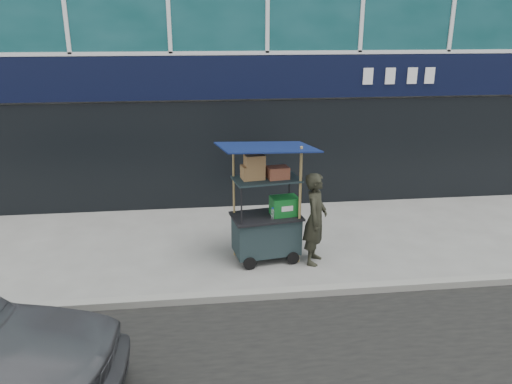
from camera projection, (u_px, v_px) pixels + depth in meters
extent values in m
plane|color=slate|center=(300.00, 289.00, 7.89)|extent=(80.00, 80.00, 0.00)
cube|color=gray|center=(302.00, 292.00, 7.68)|extent=(80.00, 0.18, 0.12)
cube|color=black|center=(267.00, 77.00, 10.59)|extent=(15.68, 0.06, 0.90)
cube|color=black|center=(266.00, 154.00, 11.17)|extent=(15.68, 0.04, 2.40)
cube|color=black|center=(266.00, 234.00, 8.77)|extent=(1.20, 0.81, 0.65)
cylinder|color=black|center=(250.00, 264.00, 8.47)|extent=(0.23, 0.08, 0.22)
cylinder|color=black|center=(293.00, 258.00, 8.67)|extent=(0.23, 0.08, 0.22)
cube|color=black|center=(266.00, 216.00, 8.66)|extent=(1.28, 0.89, 0.04)
cylinder|color=black|center=(241.00, 207.00, 8.17)|extent=(0.03, 0.03, 0.69)
cylinder|color=black|center=(300.00, 201.00, 8.43)|extent=(0.03, 0.03, 0.69)
cylinder|color=black|center=(234.00, 196.00, 8.68)|extent=(0.03, 0.03, 0.69)
cylinder|color=black|center=(289.00, 191.00, 8.94)|extent=(0.03, 0.03, 0.69)
cube|color=black|center=(267.00, 179.00, 8.44)|extent=(1.20, 0.81, 0.03)
cylinder|color=olive|center=(300.00, 206.00, 8.46)|extent=(0.05, 0.05, 2.08)
cylinder|color=olive|center=(234.00, 203.00, 8.73)|extent=(0.04, 0.04, 1.99)
cube|color=#0D1849|center=(267.00, 147.00, 8.27)|extent=(1.73, 1.33, 0.18)
cube|color=#0E5B17|center=(284.00, 206.00, 8.64)|extent=(0.51, 0.39, 0.32)
cylinder|color=silver|center=(273.00, 214.00, 8.47)|extent=(0.07, 0.07, 0.19)
cylinder|color=blue|center=(273.00, 208.00, 8.44)|extent=(0.03, 0.03, 0.02)
cube|color=olive|center=(253.00, 172.00, 8.39)|extent=(0.41, 0.33, 0.23)
cube|color=#9B6D43|center=(278.00, 173.00, 8.41)|extent=(0.39, 0.31, 0.20)
cube|color=olive|center=(255.00, 160.00, 8.31)|extent=(0.36, 0.29, 0.19)
imported|color=black|center=(315.00, 219.00, 8.54)|extent=(0.59, 0.70, 1.63)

